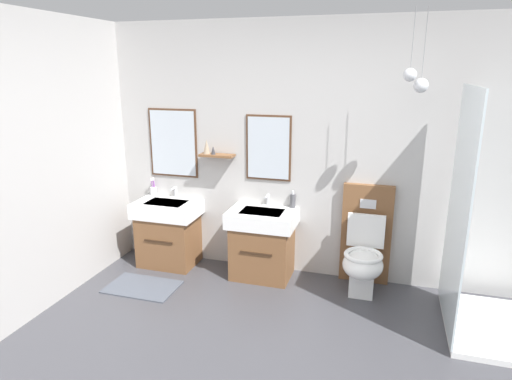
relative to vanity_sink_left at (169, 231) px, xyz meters
name	(u,v)px	position (x,y,z in m)	size (l,w,h in m)	color
wall_back	(322,153)	(1.58, 0.27, 0.90)	(4.63, 0.57, 2.53)	#B7B5B2
bath_mat	(142,287)	(0.00, -0.60, -0.36)	(0.68, 0.44, 0.01)	#474C56
vanity_sink_left	(169,231)	(0.00, 0.00, 0.00)	(0.67, 0.49, 0.70)	brown
tap_on_left_sink	(175,191)	(0.00, 0.18, 0.41)	(0.03, 0.13, 0.11)	silver
vanity_sink_right	(263,242)	(1.05, 0.00, 0.00)	(0.67, 0.49, 0.70)	brown
tap_on_right_sink	(268,199)	(1.05, 0.18, 0.41)	(0.03, 0.13, 0.11)	silver
toilet	(364,252)	(2.06, 0.01, 0.01)	(0.48, 0.62, 1.00)	brown
toothbrush_cup	(154,190)	(-0.25, 0.17, 0.39)	(0.07, 0.07, 0.21)	silver
soap_dispenser	(293,201)	(1.32, 0.18, 0.41)	(0.06, 0.06, 0.18)	#4C4C51
shower_tray	(487,283)	(3.04, -0.42, 0.04)	(0.93, 0.97, 1.95)	white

